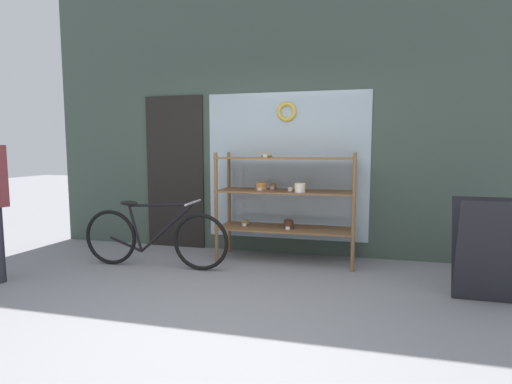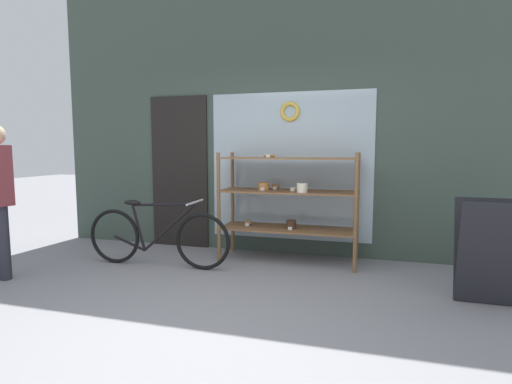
{
  "view_description": "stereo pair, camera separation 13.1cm",
  "coord_description": "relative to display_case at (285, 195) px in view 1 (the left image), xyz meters",
  "views": [
    {
      "loc": [
        1.08,
        -2.84,
        1.38
      ],
      "look_at": [
        0.13,
        0.95,
        0.96
      ],
      "focal_mm": 28.0,
      "sensor_mm": 36.0,
      "label": 1
    },
    {
      "loc": [
        1.21,
        -2.8,
        1.38
      ],
      "look_at": [
        0.13,
        0.95,
        0.96
      ],
      "focal_mm": 28.0,
      "sensor_mm": 36.0,
      "label": 2
    }
  ],
  "objects": [
    {
      "name": "ground_plane",
      "position": [
        -0.25,
        -1.92,
        -0.82
      ],
      "size": [
        30.0,
        30.0,
        0.0
      ],
      "primitive_type": "plane",
      "color": "gray"
    },
    {
      "name": "storefront_facade",
      "position": [
        -0.27,
        0.41,
        1.04
      ],
      "size": [
        6.29,
        0.13,
        3.8
      ],
      "color": "#3D4C42",
      "rests_on": "ground_plane"
    },
    {
      "name": "display_case",
      "position": [
        0.0,
        0.0,
        0.0
      ],
      "size": [
        1.66,
        0.55,
        1.34
      ],
      "color": "brown",
      "rests_on": "ground_plane"
    },
    {
      "name": "bicycle",
      "position": [
        -1.43,
        -0.63,
        -0.46
      ],
      "size": [
        1.79,
        0.46,
        0.79
      ],
      "rotation": [
        0.0,
        0.0,
        0.03
      ],
      "color": "black",
      "rests_on": "ground_plane"
    },
    {
      "name": "sandwich_board",
      "position": [
        2.0,
        -0.85,
        -0.34
      ],
      "size": [
        0.56,
        0.39,
        0.93
      ],
      "rotation": [
        0.0,
        0.0,
        -0.02
      ],
      "color": "#232328",
      "rests_on": "ground_plane"
    }
  ]
}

